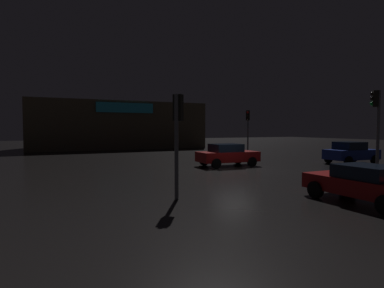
% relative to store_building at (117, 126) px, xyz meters
% --- Properties ---
extents(ground_plane, '(120.00, 120.00, 0.00)m').
position_rel_store_building_xyz_m(ground_plane, '(1.73, -26.21, -2.99)').
color(ground_plane, black).
extents(store_building, '(21.85, 9.98, 5.97)m').
position_rel_store_building_xyz_m(store_building, '(0.00, 0.00, 0.00)').
color(store_building, brown).
rests_on(store_building, ground).
extents(traffic_signal_main, '(0.41, 0.43, 4.15)m').
position_rel_store_building_xyz_m(traffic_signal_main, '(7.08, -20.07, 0.06)').
color(traffic_signal_main, '#595B60').
rests_on(traffic_signal_main, ground).
extents(traffic_signal_opposite, '(0.42, 0.42, 3.80)m').
position_rel_store_building_xyz_m(traffic_signal_opposite, '(-4.69, -32.34, -0.28)').
color(traffic_signal_opposite, '#595B60').
rests_on(traffic_signal_opposite, ground).
extents(traffic_signal_cross_left, '(0.42, 0.42, 4.58)m').
position_rel_store_building_xyz_m(traffic_signal_cross_left, '(6.97, -31.86, 0.16)').
color(traffic_signal_cross_left, '#595B60').
rests_on(traffic_signal_cross_left, ground).
extents(car_near, '(3.94, 2.29, 1.60)m').
position_rel_store_building_xyz_m(car_near, '(11.31, -26.99, -2.17)').
color(car_near, navy).
rests_on(car_near, ground).
extents(car_far, '(4.19, 2.18, 1.53)m').
position_rel_store_building_xyz_m(car_far, '(2.30, -24.44, -2.20)').
color(car_far, '#A51414').
rests_on(car_far, ground).
extents(car_crossing, '(1.94, 4.06, 1.32)m').
position_rel_store_building_xyz_m(car_crossing, '(0.84, -35.72, -2.30)').
color(car_crossing, '#A51414').
rests_on(car_crossing, ground).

